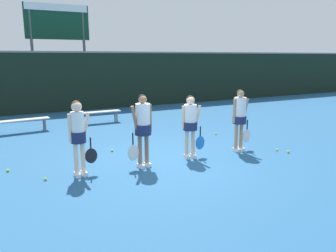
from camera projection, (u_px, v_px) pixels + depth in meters
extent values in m
plane|color=#235684|center=(168.00, 161.00, 8.45)|extent=(140.00, 140.00, 0.00)
cube|color=black|center=(84.00, 82.00, 16.20)|extent=(60.00, 0.06, 2.82)
cube|color=slate|center=(82.00, 52.00, 15.90)|extent=(60.00, 0.08, 0.08)
cylinder|color=#515156|center=(33.00, 57.00, 16.38)|extent=(0.14, 0.14, 5.24)
cylinder|color=#515156|center=(85.00, 57.00, 17.52)|extent=(0.14, 0.14, 5.24)
cube|color=#0F3823|center=(57.00, 22.00, 16.58)|extent=(3.16, 0.12, 1.74)
cube|color=white|center=(56.00, 7.00, 16.38)|extent=(3.03, 0.02, 0.35)
cube|color=#B2B2B7|center=(20.00, 120.00, 11.56)|extent=(1.99, 0.55, 0.04)
cylinder|color=slate|center=(44.00, 124.00, 12.14)|extent=(0.06, 0.06, 0.42)
cylinder|color=slate|center=(45.00, 125.00, 11.93)|extent=(0.06, 0.06, 0.42)
cube|color=#B2B2B7|center=(98.00, 112.00, 13.21)|extent=(1.83, 0.38, 0.04)
cylinder|color=slate|center=(115.00, 116.00, 13.71)|extent=(0.06, 0.06, 0.43)
cylinder|color=slate|center=(117.00, 117.00, 13.50)|extent=(0.06, 0.06, 0.43)
cylinder|color=slate|center=(79.00, 119.00, 13.03)|extent=(0.06, 0.06, 0.43)
cylinder|color=slate|center=(80.00, 120.00, 12.81)|extent=(0.06, 0.06, 0.43)
cylinder|color=beige|center=(83.00, 158.00, 7.40)|extent=(0.10, 0.10, 0.82)
cylinder|color=beige|center=(76.00, 159.00, 7.32)|extent=(0.10, 0.10, 0.82)
cube|color=white|center=(84.00, 173.00, 7.46)|extent=(0.13, 0.25, 0.09)
cube|color=white|center=(77.00, 175.00, 7.38)|extent=(0.13, 0.25, 0.09)
cylinder|color=#192347|center=(78.00, 137.00, 7.26)|extent=(0.33, 0.33, 0.25)
cylinder|color=white|center=(78.00, 127.00, 7.21)|extent=(0.29, 0.29, 0.66)
sphere|color=beige|center=(77.00, 107.00, 7.12)|extent=(0.23, 0.23, 0.23)
sphere|color=#4C331E|center=(76.00, 105.00, 7.13)|extent=(0.21, 0.21, 0.21)
cylinder|color=beige|center=(86.00, 126.00, 7.31)|extent=(0.21, 0.09, 0.63)
cylinder|color=beige|center=(70.00, 128.00, 7.13)|extent=(0.08, 0.08, 0.62)
cylinder|color=black|center=(91.00, 143.00, 7.41)|extent=(0.03, 0.03, 0.26)
ellipsoid|color=black|center=(91.00, 156.00, 7.48)|extent=(0.28, 0.03, 0.35)
cylinder|color=#8C664C|center=(147.00, 149.00, 8.02)|extent=(0.10, 0.10, 0.85)
cylinder|color=#8C664C|center=(140.00, 151.00, 7.92)|extent=(0.10, 0.10, 0.85)
cube|color=white|center=(147.00, 164.00, 8.08)|extent=(0.14, 0.25, 0.09)
cube|color=white|center=(141.00, 166.00, 7.97)|extent=(0.14, 0.25, 0.09)
cylinder|color=#192347|center=(143.00, 130.00, 7.86)|extent=(0.40, 0.40, 0.25)
cylinder|color=white|center=(143.00, 118.00, 7.81)|extent=(0.34, 0.34, 0.72)
sphere|color=#8C664C|center=(142.00, 99.00, 7.71)|extent=(0.20, 0.20, 0.20)
sphere|color=black|center=(142.00, 98.00, 7.72)|extent=(0.19, 0.19, 0.19)
cylinder|color=#8C664C|center=(135.00, 120.00, 7.69)|extent=(0.22, 0.10, 0.68)
cylinder|color=#8C664C|center=(150.00, 118.00, 7.92)|extent=(0.08, 0.08, 0.68)
cylinder|color=black|center=(133.00, 139.00, 7.72)|extent=(0.03, 0.03, 0.29)
ellipsoid|color=silver|center=(133.00, 153.00, 7.80)|extent=(0.28, 0.03, 0.40)
cylinder|color=beige|center=(193.00, 143.00, 8.72)|extent=(0.10, 0.10, 0.79)
cylinder|color=beige|center=(187.00, 144.00, 8.66)|extent=(0.10, 0.10, 0.79)
cube|color=white|center=(193.00, 156.00, 8.76)|extent=(0.15, 0.26, 0.09)
cube|color=white|center=(187.00, 157.00, 8.71)|extent=(0.15, 0.26, 0.09)
cylinder|color=#192347|center=(190.00, 126.00, 8.59)|extent=(0.38, 0.38, 0.22)
cylinder|color=white|center=(190.00, 117.00, 8.54)|extent=(0.33, 0.33, 0.64)
sphere|color=beige|center=(190.00, 100.00, 8.45)|extent=(0.22, 0.22, 0.22)
sphere|color=black|center=(190.00, 99.00, 8.46)|extent=(0.20, 0.20, 0.20)
cylinder|color=beige|center=(198.00, 117.00, 8.60)|extent=(0.21, 0.11, 0.61)
cylinder|color=beige|center=(183.00, 118.00, 8.49)|extent=(0.08, 0.08, 0.61)
cylinder|color=black|center=(200.00, 131.00, 8.69)|extent=(0.03, 0.03, 0.27)
ellipsoid|color=blue|center=(200.00, 143.00, 8.75)|extent=(0.28, 0.03, 0.37)
cylinder|color=tan|center=(241.00, 136.00, 9.36)|extent=(0.10, 0.10, 0.84)
cylinder|color=tan|center=(236.00, 137.00, 9.27)|extent=(0.10, 0.10, 0.84)
cube|color=white|center=(241.00, 149.00, 9.42)|extent=(0.12, 0.24, 0.09)
cube|color=white|center=(236.00, 150.00, 9.33)|extent=(0.12, 0.24, 0.09)
cylinder|color=#192347|center=(239.00, 120.00, 9.22)|extent=(0.39, 0.39, 0.21)
cylinder|color=white|center=(240.00, 110.00, 9.16)|extent=(0.34, 0.34, 0.71)
sphere|color=tan|center=(241.00, 94.00, 9.06)|extent=(0.20, 0.20, 0.20)
sphere|color=#4C331E|center=(240.00, 93.00, 9.07)|extent=(0.18, 0.18, 0.18)
cylinder|color=tan|center=(245.00, 110.00, 9.26)|extent=(0.22, 0.08, 0.67)
cylinder|color=tan|center=(234.00, 111.00, 9.07)|extent=(0.08, 0.08, 0.67)
cylinder|color=black|center=(247.00, 125.00, 9.37)|extent=(0.03, 0.03, 0.28)
ellipsoid|color=silver|center=(247.00, 136.00, 9.44)|extent=(0.28, 0.03, 0.39)
sphere|color=#CCE033|center=(288.00, 152.00, 9.19)|extent=(0.07, 0.07, 0.07)
sphere|color=#CCE033|center=(8.00, 170.00, 7.69)|extent=(0.07, 0.07, 0.07)
sphere|color=#CCE033|center=(277.00, 150.00, 9.38)|extent=(0.07, 0.07, 0.07)
sphere|color=#CCE033|center=(45.00, 179.00, 7.15)|extent=(0.07, 0.07, 0.07)
sphere|color=#CCE033|center=(192.00, 143.00, 10.07)|extent=(0.06, 0.06, 0.06)
sphere|color=#CCE033|center=(216.00, 134.00, 11.30)|extent=(0.07, 0.07, 0.07)
sphere|color=#CCE033|center=(112.00, 150.00, 9.31)|extent=(0.07, 0.07, 0.07)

